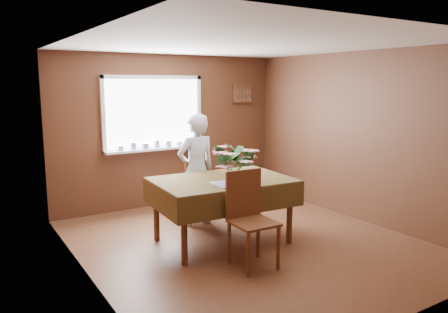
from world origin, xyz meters
TOP-DOWN VIEW (x-y plane):
  - floor at (0.00, 0.00)m, footprint 4.50×4.50m
  - ceiling at (0.00, 0.00)m, footprint 4.50×4.50m
  - wall_back at (0.00, 2.25)m, footprint 4.00×0.00m
  - wall_front at (0.00, -2.25)m, footprint 4.00×0.00m
  - wall_left at (-2.00, 0.00)m, footprint 0.00×4.50m
  - wall_right at (2.00, 0.00)m, footprint 0.00×4.50m
  - window_assembly at (-0.30, 2.19)m, footprint 1.72×0.20m
  - spoon_rack at (1.45, 2.22)m, footprint 0.44×0.05m
  - dining_table at (-0.24, 0.21)m, footprint 1.79×1.28m
  - chair_far at (-0.14, 1.14)m, footprint 0.42×0.42m
  - chair_near at (-0.36, -0.56)m, footprint 0.48×0.48m
  - seated_woman at (-0.19, 0.99)m, footprint 0.60×0.40m
  - flower_bouquet at (-0.26, -0.05)m, footprint 0.53×0.53m
  - side_plate at (0.30, 0.34)m, footprint 0.31×0.31m
  - table_knife at (-0.07, -0.03)m, footprint 0.03×0.25m

SIDE VIEW (x-z plane):
  - floor at x=0.00m, z-range 0.00..0.00m
  - chair_far at x=-0.14m, z-range 0.04..0.99m
  - chair_near at x=-0.36m, z-range 0.04..1.11m
  - dining_table at x=-0.24m, z-range 0.31..1.15m
  - seated_woman at x=-0.19m, z-range 0.00..1.61m
  - side_plate at x=0.30m, z-range 0.83..0.85m
  - table_knife at x=-0.07m, z-range 0.84..0.84m
  - flower_bouquet at x=-0.26m, z-range 0.90..1.35m
  - wall_back at x=0.00m, z-range -0.75..3.25m
  - wall_front at x=0.00m, z-range -0.75..3.25m
  - wall_left at x=-2.00m, z-range -1.00..3.50m
  - wall_right at x=2.00m, z-range -1.00..3.50m
  - window_assembly at x=-0.30m, z-range 0.73..1.95m
  - spoon_rack at x=1.45m, z-range 1.69..2.02m
  - ceiling at x=0.00m, z-range 2.50..2.50m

